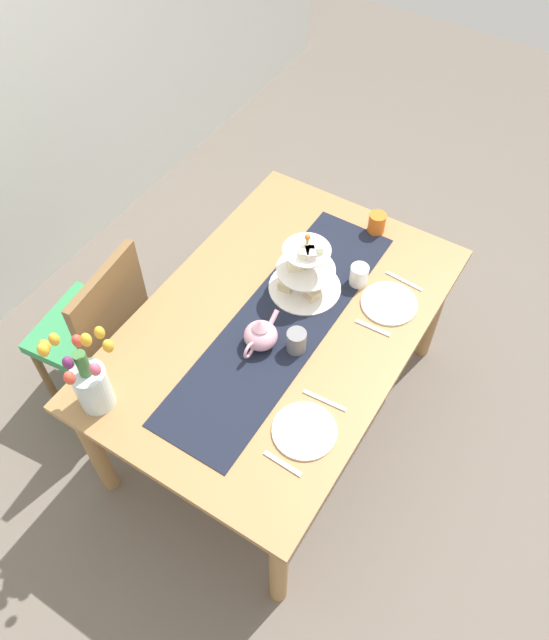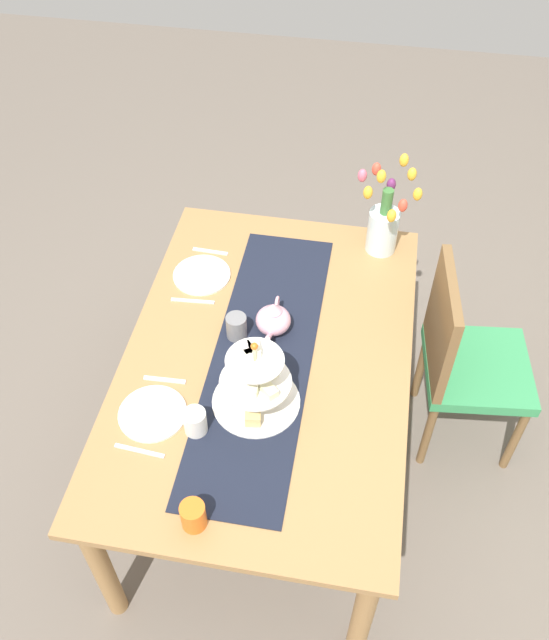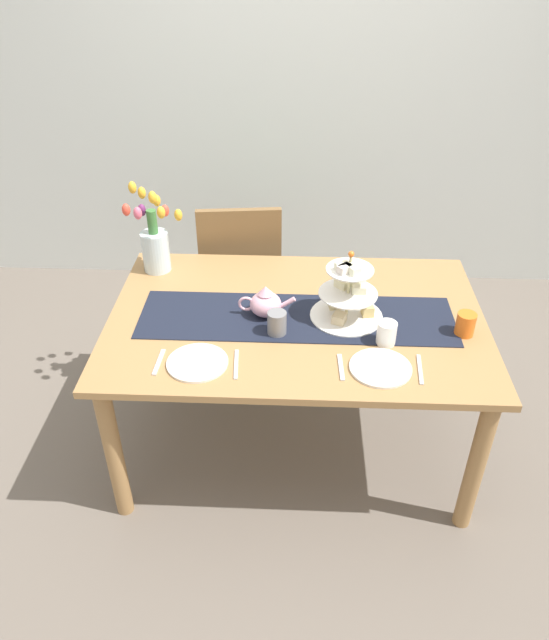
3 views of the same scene
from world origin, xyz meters
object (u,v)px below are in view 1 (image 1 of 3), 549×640
Objects in this scene: tiered_cake_stand at (305,272)px; knife_right at (404,281)px; teapot at (261,335)px; fork_left at (283,464)px; dining_table at (278,336)px; chair_left at (97,328)px; knife_left at (325,400)px; fork_right at (373,328)px; tulip_vase at (89,380)px; mug_orange at (377,223)px; dinner_plate_left at (304,431)px; mug_white_text at (359,275)px; dinner_plate_right at (389,303)px; mug_grey at (296,341)px.

tiered_cake_stand reaches higher than knife_right.
teapot is 1.59× the size of fork_left.
dining_table is 0.81m from chair_left.
knife_left is 0.68m from knife_right.
tiered_cake_stand is 0.43m from knife_right.
knife_right is (0.29, 0.00, 0.00)m from fork_right.
tiered_cake_stand is 0.73× the size of tulip_vase.
mug_orange is at bearing 11.34° from fork_left.
dinner_plate_left reaches higher than dining_table.
teapot is at bearing 160.15° from mug_white_text.
teapot is 0.56m from dinner_plate_right.
dinner_plate_left is 0.53m from fork_right.
mug_grey is at bearing -40.09° from tulip_vase.
dining_table is 0.62m from fork_left.
chair_left is 0.81m from teapot.
tiered_cake_stand is 0.47m from mug_orange.
dinner_plate_right is (0.82, 0.00, 0.00)m from fork_left.
knife_right is 0.32m from mug_orange.
knife_right is at bearing 0.00° from fork_left.
tiered_cake_stand reaches higher than dining_table.
fork_right is 0.55m from mug_orange.
tiered_cake_stand is 0.34m from teapot.
dinner_plate_left is at bearing -167.12° from mug_orange.
tulip_vase is at bearing 148.12° from knife_right.
chair_left is at bearing 112.58° from dining_table.
tiered_cake_stand is at bearing 25.04° from fork_left.
tiered_cake_stand is at bearing 167.91° from mug_orange.
mug_orange is (0.21, 0.24, 0.04)m from knife_right.
dining_table is at bearing 56.54° from knife_left.
chair_left is 3.82× the size of teapot.
chair_left reaches higher than dinner_plate_left.
knife_left and fork_right have the same top height.
tulip_vase is 0.83m from knife_left.
dining_table is 0.79m from tulip_vase.
teapot reaches higher than dining_table.
tulip_vase is at bearing 139.91° from mug_grey.
chair_left is 6.07× the size of fork_right.
tiered_cake_stand reaches higher than mug_grey.
knife_right is at bearing 0.00° from dinner_plate_right.
dinner_plate_right reaches higher than fork_left.
dinner_plate_right is at bearing 180.00° from knife_right.
fork_right is (-0.04, -0.33, -0.10)m from tiered_cake_stand.
mug_white_text reaches higher than dinner_plate_right.
dining_table is at bearing 58.79° from mug_grey.
tiered_cake_stand reaches higher than knife_left.
teapot is 2.51× the size of mug_orange.
tulip_vase is 1.20m from dinner_plate_right.
teapot reaches higher than dinner_plate_right.
knife_right is at bearing -54.47° from chair_left.
dinner_plate_right is at bearing 0.00° from fork_right.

